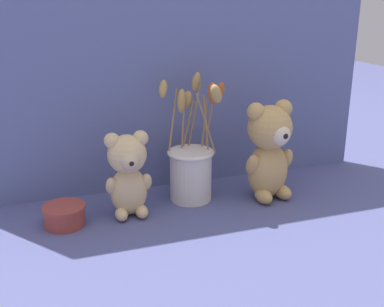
# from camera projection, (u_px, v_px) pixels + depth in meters

# --- Properties ---
(ground_plane) EXTENTS (4.00, 4.00, 0.00)m
(ground_plane) POSITION_uv_depth(u_px,v_px,m) (195.00, 207.00, 1.19)
(ground_plane) COLOR #4C5184
(backdrop_wall) EXTENTS (1.10, 0.02, 0.73)m
(backdrop_wall) POSITION_uv_depth(u_px,v_px,m) (173.00, 49.00, 1.22)
(backdrop_wall) COLOR slate
(backdrop_wall) RESTS_ON ground
(teddy_bear_large) EXTENTS (0.14, 0.13, 0.25)m
(teddy_bear_large) POSITION_uv_depth(u_px,v_px,m) (269.00, 149.00, 1.21)
(teddy_bear_large) COLOR tan
(teddy_bear_large) RESTS_ON ground
(teddy_bear_medium) EXTENTS (0.11, 0.10, 0.21)m
(teddy_bear_medium) POSITION_uv_depth(u_px,v_px,m) (128.00, 173.00, 1.12)
(teddy_bear_medium) COLOR #DBBC84
(teddy_bear_medium) RESTS_ON ground
(flower_vase) EXTENTS (0.16, 0.16, 0.32)m
(flower_vase) POSITION_uv_depth(u_px,v_px,m) (191.00, 165.00, 1.21)
(flower_vase) COLOR silver
(flower_vase) RESTS_ON ground
(decorative_tin_tall) EXTENTS (0.10, 0.10, 0.05)m
(decorative_tin_tall) POSITION_uv_depth(u_px,v_px,m) (64.00, 215.00, 1.09)
(decorative_tin_tall) COLOR #993D33
(decorative_tin_tall) RESTS_ON ground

